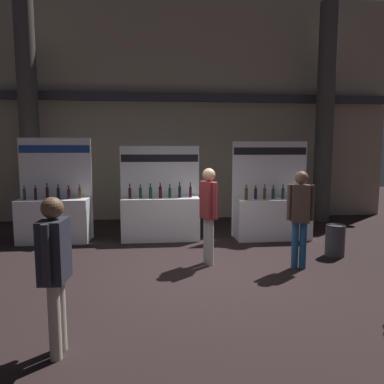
# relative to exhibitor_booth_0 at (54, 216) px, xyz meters

# --- Properties ---
(ground_plane) EXTENTS (26.47, 26.47, 0.00)m
(ground_plane) POSITION_rel_exhibitor_booth_0_xyz_m (3.17, -2.41, -0.62)
(ground_plane) COLOR black
(hall_colonnade) EXTENTS (13.24, 1.34, 6.76)m
(hall_colonnade) POSITION_rel_exhibitor_booth_0_xyz_m (3.17, 2.56, 2.74)
(hall_colonnade) COLOR gray
(hall_colonnade) RESTS_ON ground_plane
(exhibitor_booth_0) EXTENTS (1.68, 0.72, 2.44)m
(exhibitor_booth_0) POSITION_rel_exhibitor_booth_0_xyz_m (0.00, 0.00, 0.00)
(exhibitor_booth_0) COLOR white
(exhibitor_booth_0) RESTS_ON ground_plane
(exhibitor_booth_1) EXTENTS (1.94, 0.66, 2.26)m
(exhibitor_booth_1) POSITION_rel_exhibitor_booth_0_xyz_m (2.49, -0.02, -0.02)
(exhibitor_booth_1) COLOR white
(exhibitor_booth_1) RESTS_ON ground_plane
(exhibitor_booth_2) EXTENTS (1.88, 0.66, 2.37)m
(exhibitor_booth_2) POSITION_rel_exhibitor_booth_0_xyz_m (5.20, -0.20, -0.02)
(exhibitor_booth_2) COLOR white
(exhibitor_booth_2) RESTS_ON ground_plane
(trash_bin) EXTENTS (0.38, 0.38, 0.65)m
(trash_bin) POSITION_rel_exhibitor_booth_0_xyz_m (6.02, -1.75, -0.30)
(trash_bin) COLOR #38383D
(trash_bin) RESTS_ON ground_plane
(visitor_1) EXTENTS (0.32, 0.48, 1.83)m
(visitor_1) POSITION_rel_exhibitor_booth_0_xyz_m (3.37, -1.99, 0.46)
(visitor_1) COLOR silver
(visitor_1) RESTS_ON ground_plane
(visitor_3) EXTENTS (0.26, 0.56, 1.70)m
(visitor_3) POSITION_rel_exhibitor_booth_0_xyz_m (1.35, -4.82, 0.40)
(visitor_3) COLOR #ADA393
(visitor_3) RESTS_ON ground_plane
(visitor_5) EXTENTS (0.46, 0.29, 1.79)m
(visitor_5) POSITION_rel_exhibitor_booth_0_xyz_m (4.98, -2.40, 0.43)
(visitor_5) COLOR navy
(visitor_5) RESTS_ON ground_plane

